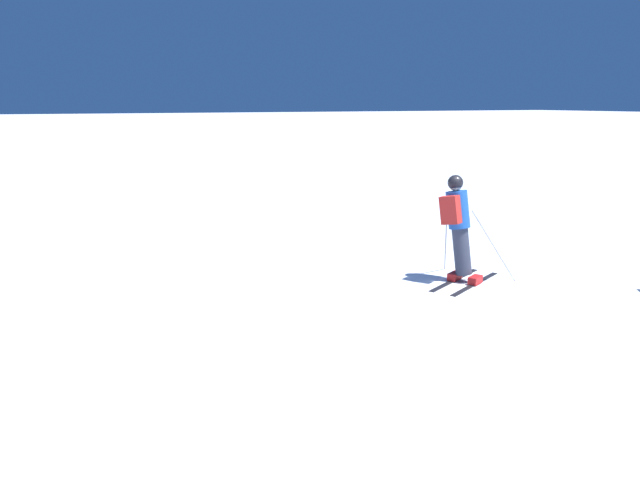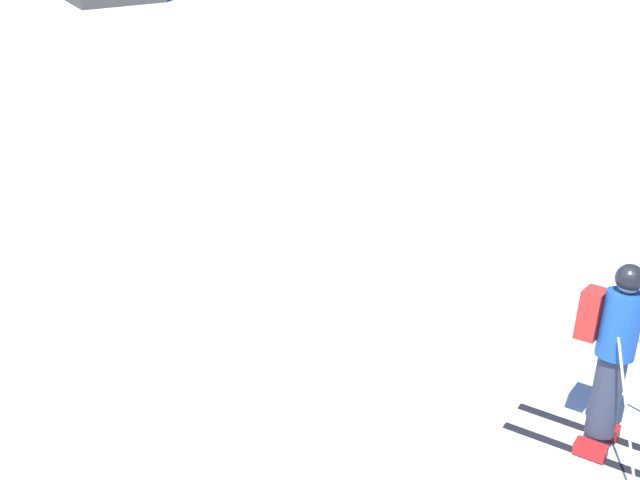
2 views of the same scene
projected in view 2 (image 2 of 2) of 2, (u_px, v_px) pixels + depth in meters
name	position (u px, v px, depth m)	size (l,w,h in m)	color
ground_plane	(517.00, 480.00, 7.64)	(300.00, 300.00, 0.00)	white
skier	(612.00, 347.00, 7.78)	(1.39, 1.65, 1.75)	black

